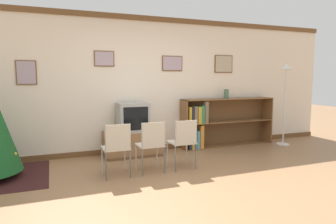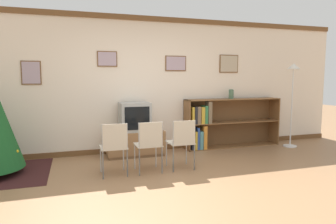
# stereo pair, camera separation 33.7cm
# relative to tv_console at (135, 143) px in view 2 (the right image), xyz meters

# --- Properties ---
(ground_plane) EXTENTS (24.00, 24.00, 0.00)m
(ground_plane) POSITION_rel_tv_console_xyz_m (0.22, -1.92, -0.24)
(ground_plane) COLOR #936B47
(wall_back) EXTENTS (9.16, 0.11, 2.70)m
(wall_back) POSITION_rel_tv_console_xyz_m (0.22, 0.33, 1.11)
(wall_back) COLOR silver
(wall_back) RESTS_ON ground_plane
(tv_console) EXTENTS (1.09, 0.53, 0.48)m
(tv_console) POSITION_rel_tv_console_xyz_m (0.00, 0.00, 0.00)
(tv_console) COLOR brown
(tv_console) RESTS_ON ground_plane
(television) EXTENTS (0.56, 0.49, 0.54)m
(television) POSITION_rel_tv_console_xyz_m (0.00, -0.00, 0.51)
(television) COLOR #9E9E99
(television) RESTS_ON tv_console
(folding_chair_left) EXTENTS (0.40, 0.40, 0.82)m
(folding_chair_left) POSITION_rel_tv_console_xyz_m (-0.55, -1.14, 0.23)
(folding_chair_left) COLOR #BCB29E
(folding_chair_left) RESTS_ON ground_plane
(folding_chair_center) EXTENTS (0.40, 0.40, 0.82)m
(folding_chair_center) POSITION_rel_tv_console_xyz_m (0.00, -1.14, 0.23)
(folding_chair_center) COLOR #BCB29E
(folding_chair_center) RESTS_ON ground_plane
(folding_chair_right) EXTENTS (0.40, 0.40, 0.82)m
(folding_chair_right) POSITION_rel_tv_console_xyz_m (0.55, -1.14, 0.23)
(folding_chair_right) COLOR #BCB29E
(folding_chair_right) RESTS_ON ground_plane
(bookshelf) EXTENTS (2.14, 0.36, 1.04)m
(bookshelf) POSITION_rel_tv_console_xyz_m (1.81, 0.10, 0.26)
(bookshelf) COLOR brown
(bookshelf) RESTS_ON ground_plane
(vase) EXTENTS (0.10, 0.10, 0.20)m
(vase) POSITION_rel_tv_console_xyz_m (2.14, 0.12, 0.90)
(vase) COLOR #47664C
(vase) RESTS_ON bookshelf
(standing_lamp) EXTENTS (0.28, 0.28, 1.79)m
(standing_lamp) POSITION_rel_tv_console_xyz_m (3.36, -0.32, 1.14)
(standing_lamp) COLOR silver
(standing_lamp) RESTS_ON ground_plane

